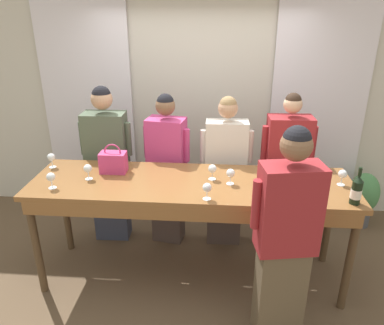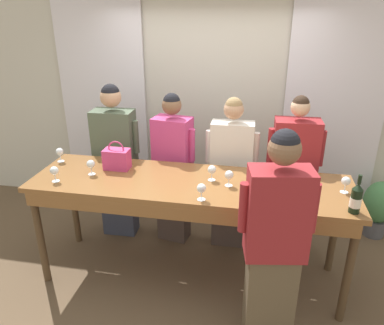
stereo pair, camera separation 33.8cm
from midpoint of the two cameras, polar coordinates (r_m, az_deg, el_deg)
The scene contains 21 objects.
ground_plane at distance 3.94m, azimuth -2.66°, elevation -16.69°, with size 18.00×18.00×0.00m, color brown.
wall_back at distance 4.63m, azimuth -0.76°, elevation 9.10°, with size 12.00×0.06×2.80m.
curtain_panel_left at distance 4.90m, azimuth -17.43°, elevation 8.17°, with size 1.10×0.03×2.69m.
curtain_panel_right at distance 4.66m, azimuth 16.61°, elevation 7.54°, with size 1.10×0.03×2.69m.
tasting_bar at distance 3.39m, azimuth -3.01°, elevation -4.71°, with size 2.90×0.82×1.04m.
wine_bottle at distance 3.16m, azimuth 21.04°, elevation -4.06°, with size 0.08×0.08×0.31m.
handbag at distance 3.63m, azimuth -14.53°, elevation 0.04°, with size 0.24×0.15×0.28m.
wine_glass_front_left at distance 3.02m, azimuth -0.89°, elevation -3.99°, with size 0.08×0.08×0.14m.
wine_glass_front_mid at distance 3.45m, azimuth 19.41°, elevation -1.80°, with size 0.08×0.08×0.14m.
wine_glass_front_right at distance 3.28m, azimuth 2.98°, elevation -1.76°, with size 0.08×0.08×0.14m.
wine_glass_center_left at distance 3.36m, azimuth 0.25°, elevation -1.07°, with size 0.08×0.08×0.14m.
wine_glass_center_mid at distance 3.54m, azimuth -18.27°, elevation -0.99°, with size 0.08×0.08×0.14m.
wine_glass_center_right at distance 3.49m, azimuth -23.35°, elevation -2.17°, with size 0.08×0.08×0.14m.
wine_glass_back_left at distance 3.92m, azimuth -23.01°, elevation 0.63°, with size 0.08×0.08×0.14m.
wine_glass_back_mid at distance 3.07m, azimuth 8.42°, elevation -3.81°, with size 0.08×0.08×0.14m.
guest_olive_jacket at distance 4.19m, azimuth -14.96°, elevation -0.40°, with size 0.55×0.27×1.76m.
guest_pink_top at distance 4.04m, azimuth -6.20°, elevation -1.16°, with size 0.50×0.32×1.69m.
guest_cream_sweater at distance 3.98m, azimuth 2.72°, elevation -1.49°, with size 0.55×0.22×1.68m.
guest_striped_shirt at distance 4.01m, azimuth 11.74°, elevation -1.71°, with size 0.56×0.27×1.72m.
host_pouring at distance 2.83m, azimuth 10.70°, elevation -11.55°, with size 0.55×0.31×1.80m.
potted_plant at distance 4.87m, azimuth 22.85°, elevation -4.88°, with size 0.35×0.35×0.68m.
Camera 1 is at (0.24, -3.02, 2.51)m, focal length 35.00 mm.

